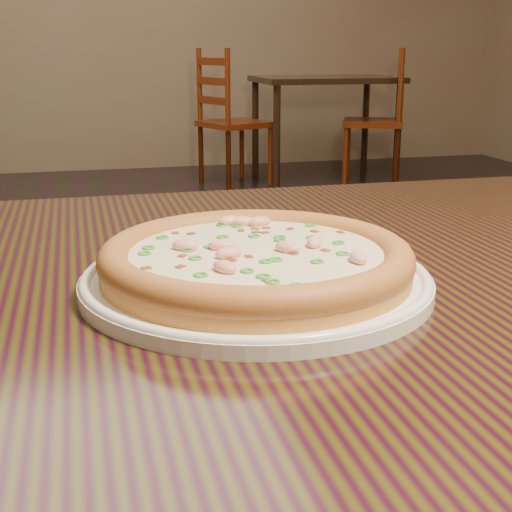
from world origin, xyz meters
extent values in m
plane|color=black|center=(0.00, 0.00, 0.00)|extent=(9.00, 9.00, 0.00)
cube|color=black|center=(0.13, -0.74, 0.73)|extent=(1.20, 0.80, 0.04)
cylinder|color=white|center=(0.01, -0.79, 0.76)|extent=(0.31, 0.31, 0.01)
torus|color=white|center=(0.01, -0.79, 0.76)|extent=(0.31, 0.31, 0.01)
cylinder|color=gold|center=(0.01, -0.79, 0.77)|extent=(0.27, 0.27, 0.02)
torus|color=#C17535|center=(0.01, -0.79, 0.78)|extent=(0.28, 0.28, 0.03)
cylinder|color=beige|center=(0.01, -0.79, 0.78)|extent=(0.22, 0.22, 0.00)
ellipsoid|color=#F2B29E|center=(-0.05, -0.77, 0.79)|extent=(0.03, 0.02, 0.01)
ellipsoid|color=#F2B29E|center=(0.06, -0.79, 0.79)|extent=(0.02, 0.03, 0.01)
ellipsoid|color=#F2B29E|center=(0.08, -0.84, 0.79)|extent=(0.02, 0.02, 0.01)
ellipsoid|color=#F2B29E|center=(0.03, -0.80, 0.79)|extent=(0.03, 0.03, 0.01)
ellipsoid|color=#F2B29E|center=(0.01, -0.69, 0.79)|extent=(0.03, 0.02, 0.01)
ellipsoid|color=#F2B29E|center=(-0.03, -0.84, 0.79)|extent=(0.02, 0.03, 0.01)
ellipsoid|color=#F2B29E|center=(0.02, -0.70, 0.79)|extent=(0.03, 0.02, 0.01)
ellipsoid|color=#F2B29E|center=(-0.02, -0.78, 0.79)|extent=(0.03, 0.02, 0.01)
ellipsoid|color=#F2B29E|center=(-0.02, -0.80, 0.79)|extent=(0.03, 0.02, 0.01)
ellipsoid|color=#F2B29E|center=(0.03, -0.70, 0.79)|extent=(0.03, 0.02, 0.01)
cube|color=maroon|center=(0.03, -0.71, 0.78)|extent=(0.01, 0.01, 0.00)
cube|color=maroon|center=(0.00, -0.81, 0.78)|extent=(0.01, 0.01, 0.00)
cube|color=maroon|center=(0.01, -0.72, 0.78)|extent=(0.01, 0.01, 0.00)
cube|color=maroon|center=(-0.02, -0.76, 0.78)|extent=(0.01, 0.01, 0.00)
cube|color=maroon|center=(-0.02, -0.81, 0.78)|extent=(0.01, 0.01, 0.00)
cube|color=maroon|center=(0.08, -0.74, 0.78)|extent=(0.01, 0.01, 0.00)
cube|color=maroon|center=(0.10, -0.75, 0.78)|extent=(0.01, 0.01, 0.00)
cube|color=maroon|center=(0.02, -0.73, 0.78)|extent=(0.01, 0.01, 0.00)
cube|color=maroon|center=(0.03, -0.73, 0.78)|extent=(0.01, 0.01, 0.00)
cube|color=maroon|center=(-0.06, -0.79, 0.78)|extent=(0.01, 0.01, 0.00)
cube|color=maroon|center=(0.04, -0.71, 0.78)|extent=(0.01, 0.01, 0.00)
cube|color=maroon|center=(0.09, -0.82, 0.78)|extent=(0.01, 0.01, 0.00)
cube|color=maroon|center=(-0.09, -0.82, 0.78)|extent=(0.01, 0.01, 0.00)
cube|color=maroon|center=(0.06, -0.72, 0.78)|extent=(0.01, 0.01, 0.00)
cube|color=maroon|center=(-0.05, -0.71, 0.78)|extent=(0.01, 0.01, 0.00)
cube|color=maroon|center=(0.04, -0.81, 0.78)|extent=(0.01, 0.01, 0.00)
cube|color=maroon|center=(0.07, -0.80, 0.78)|extent=(0.01, 0.01, 0.00)
cube|color=maroon|center=(-0.01, -0.87, 0.78)|extent=(0.01, 0.01, 0.00)
cube|color=maroon|center=(-0.04, -0.72, 0.78)|extent=(0.01, 0.01, 0.00)
cube|color=maroon|center=(-0.06, -0.82, 0.78)|extent=(0.01, 0.01, 0.00)
torus|color=green|center=(0.02, -0.82, 0.79)|extent=(0.01, 0.01, 0.00)
torus|color=green|center=(-0.05, -0.80, 0.79)|extent=(0.01, 0.01, 0.00)
torus|color=green|center=(0.08, -0.82, 0.79)|extent=(0.01, 0.01, 0.00)
torus|color=green|center=(-0.08, -0.76, 0.79)|extent=(0.02, 0.02, 0.00)
torus|color=green|center=(0.02, -0.74, 0.79)|extent=(0.02, 0.02, 0.00)
torus|color=green|center=(0.01, -0.89, 0.79)|extent=(0.02, 0.02, 0.00)
torus|color=green|center=(0.04, -0.76, 0.79)|extent=(0.02, 0.02, 0.00)
torus|color=green|center=(0.00, -0.69, 0.79)|extent=(0.01, 0.01, 0.00)
torus|color=green|center=(0.01, -0.70, 0.79)|extent=(0.02, 0.02, 0.00)
torus|color=green|center=(-0.09, -0.78, 0.79)|extent=(0.02, 0.02, 0.00)
torus|color=green|center=(-0.05, -0.78, 0.79)|extent=(0.01, 0.01, 0.00)
torus|color=green|center=(-0.01, -0.85, 0.79)|extent=(0.02, 0.02, 0.00)
torus|color=green|center=(-0.07, -0.73, 0.79)|extent=(0.02, 0.02, 0.00)
torus|color=green|center=(0.09, -0.79, 0.79)|extent=(0.02, 0.02, 0.00)
torus|color=green|center=(-0.01, -0.74, 0.79)|extent=(0.02, 0.02, 0.00)
torus|color=green|center=(0.08, -0.72, 0.79)|extent=(0.02, 0.02, 0.00)
torus|color=green|center=(0.04, -0.75, 0.79)|extent=(0.01, 0.01, 0.00)
torus|color=green|center=(0.05, -0.84, 0.79)|extent=(0.02, 0.02, 0.00)
torus|color=green|center=(-0.01, -0.86, 0.79)|extent=(0.01, 0.01, 0.00)
torus|color=green|center=(0.07, -0.76, 0.79)|extent=(0.01, 0.01, 0.00)
torus|color=green|center=(0.01, -0.83, 0.79)|extent=(0.01, 0.01, 0.00)
torus|color=green|center=(-0.05, -0.85, 0.79)|extent=(0.01, 0.01, 0.00)
torus|color=green|center=(0.00, -0.88, 0.79)|extent=(0.01, 0.01, 0.00)
torus|color=green|center=(-0.03, -0.77, 0.79)|extent=(0.02, 0.02, 0.00)
cube|color=black|center=(1.65, 3.65, 0.73)|extent=(1.00, 0.70, 0.04)
cylinder|color=black|center=(1.20, 3.35, 0.35)|extent=(0.05, 0.05, 0.71)
cylinder|color=black|center=(2.10, 3.35, 0.35)|extent=(0.05, 0.05, 0.71)
cylinder|color=black|center=(1.20, 3.95, 0.35)|extent=(0.05, 0.05, 0.71)
cylinder|color=black|center=(2.10, 3.95, 0.35)|extent=(0.05, 0.05, 0.71)
cube|color=#641A05|center=(0.97, 3.63, 0.43)|extent=(0.55, 0.55, 0.04)
cylinder|color=#641A05|center=(1.21, 3.53, 0.21)|extent=(0.04, 0.04, 0.41)
cylinder|color=#641A05|center=(1.07, 3.87, 0.21)|extent=(0.04, 0.04, 0.41)
cylinder|color=#641A05|center=(0.87, 3.40, 0.21)|extent=(0.04, 0.04, 0.41)
cylinder|color=#641A05|center=(0.74, 3.73, 0.21)|extent=(0.04, 0.04, 0.41)
cylinder|color=#641A05|center=(0.87, 3.40, 0.47)|extent=(0.04, 0.04, 0.95)
cylinder|color=#641A05|center=(0.74, 3.73, 0.47)|extent=(0.04, 0.04, 0.95)
cube|color=#641A05|center=(0.80, 3.57, 0.60)|extent=(0.16, 0.35, 0.05)
cube|color=#641A05|center=(0.80, 3.57, 0.73)|extent=(0.16, 0.35, 0.05)
cube|color=#641A05|center=(0.80, 3.57, 0.86)|extent=(0.16, 0.35, 0.05)
cube|color=#641A05|center=(1.96, 3.48, 0.43)|extent=(0.55, 0.55, 0.04)
cylinder|color=#641A05|center=(1.87, 3.71, 0.21)|extent=(0.04, 0.04, 0.41)
cylinder|color=#641A05|center=(1.72, 3.38, 0.21)|extent=(0.04, 0.04, 0.41)
cylinder|color=#641A05|center=(2.20, 3.57, 0.21)|extent=(0.04, 0.04, 0.41)
cylinder|color=#641A05|center=(2.05, 3.24, 0.21)|extent=(0.04, 0.04, 0.41)
cylinder|color=#641A05|center=(2.20, 3.57, 0.47)|extent=(0.04, 0.04, 0.95)
cylinder|color=#641A05|center=(2.05, 3.24, 0.47)|extent=(0.04, 0.04, 0.95)
cube|color=#641A05|center=(2.12, 3.40, 0.60)|extent=(0.17, 0.34, 0.05)
cube|color=#641A05|center=(2.12, 3.40, 0.73)|extent=(0.17, 0.34, 0.05)
cube|color=#641A05|center=(2.12, 3.40, 0.86)|extent=(0.17, 0.34, 0.05)
camera|label=1|loc=(-0.14, -1.37, 0.96)|focal=50.00mm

